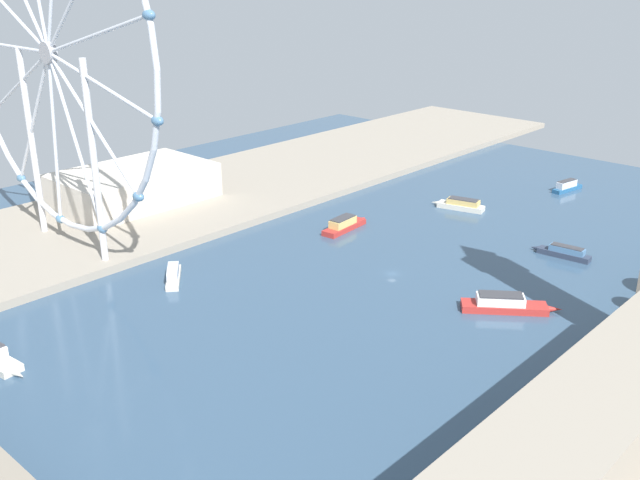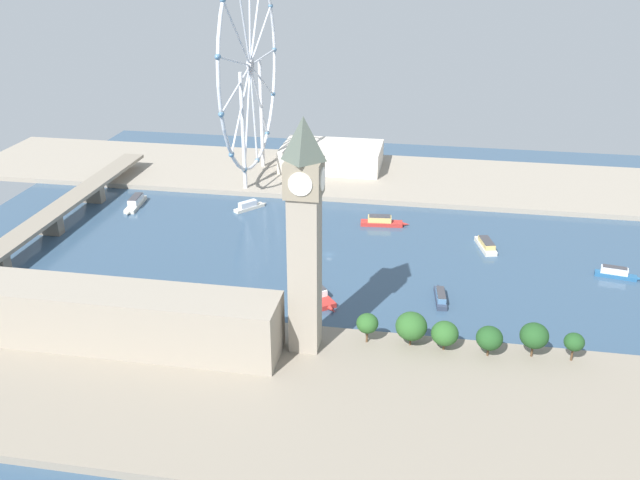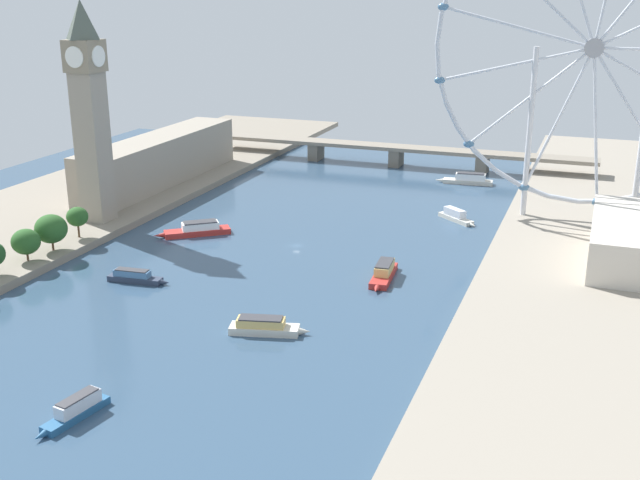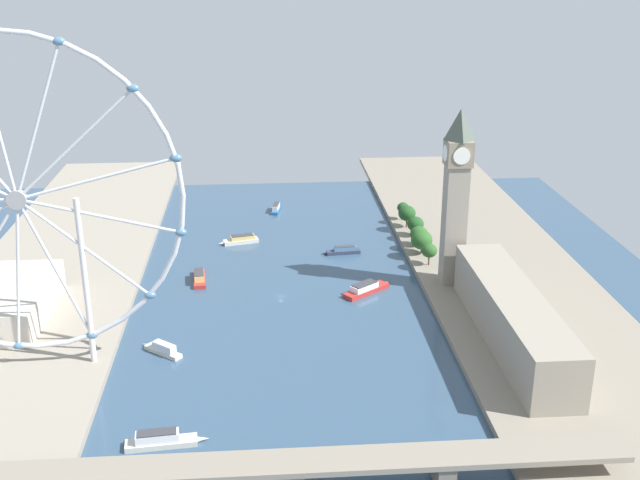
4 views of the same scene
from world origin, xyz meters
name	(u,v)px [view 3 (image 3 of 4)]	position (x,y,z in m)	size (l,w,h in m)	color
ground_plane	(296,246)	(0.00, 0.00, 0.00)	(404.90, 404.90, 0.00)	#334C66
riverbank_left	(50,213)	(-117.45, 0.00, 1.50)	(90.00, 520.00, 3.00)	gray
riverbank_right	(614,280)	(117.45, 0.00, 1.50)	(90.00, 520.00, 3.00)	gray
clock_tower	(90,109)	(-87.50, -5.22, 49.54)	(13.49, 13.49, 89.25)	gray
parliament_block	(160,159)	(-98.24, 61.61, 14.55)	(22.00, 117.67, 23.10)	gray
tree_row_embankment	(16,244)	(-80.66, -62.83, 11.11)	(13.05, 83.75, 13.77)	#513823
ferris_wheel	(594,50)	(101.30, 65.15, 72.92)	(129.01, 3.20, 134.64)	silver
river_bridge	(396,150)	(0.00, 150.51, 8.89)	(216.90, 13.54, 11.37)	gray
tour_boat_0	(468,179)	(45.56, 122.85, 2.34)	(29.52, 8.34, 5.81)	beige
tour_boat_1	(76,410)	(-1.21, -136.11, 2.21)	(7.27, 21.70, 5.34)	#235684
tour_boat_2	(265,327)	(21.30, -77.65, 2.10)	(24.19, 10.80, 5.00)	beige
tour_boat_3	(135,277)	(-37.24, -55.63, 1.90)	(22.75, 6.13, 4.58)	#2D384C
tour_boat_4	(197,230)	(-43.34, -1.04, 2.21)	(27.58, 22.56, 5.62)	#B22D28
tour_boat_5	(456,216)	(52.24, 55.53, 2.10)	(19.11, 16.63, 5.20)	beige
tour_boat_6	(384,273)	(41.95, -22.58, 2.25)	(8.14, 27.12, 5.69)	#B22D28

